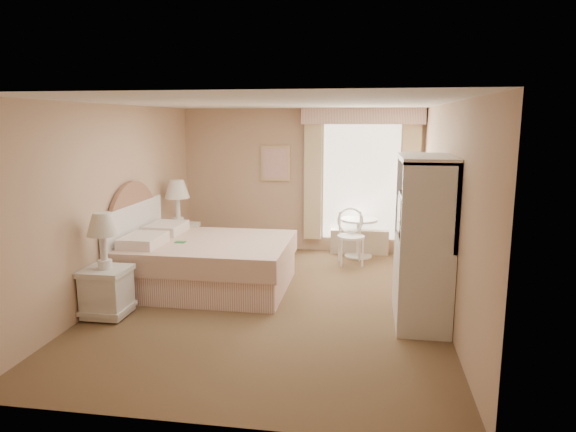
% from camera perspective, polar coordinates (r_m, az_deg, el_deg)
% --- Properties ---
extents(room, '(4.21, 5.51, 2.51)m').
position_cam_1_polar(room, '(6.37, -1.77, 1.13)').
color(room, brown).
rests_on(room, ground).
extents(window, '(2.05, 0.22, 2.51)m').
position_cam_1_polar(window, '(8.88, 8.13, 4.31)').
color(window, white).
rests_on(window, room).
extents(framed_art, '(0.52, 0.04, 0.62)m').
position_cam_1_polar(framed_art, '(9.07, -1.39, 5.87)').
color(framed_art, tan).
rests_on(framed_art, room).
extents(bed, '(2.27, 1.78, 1.58)m').
position_cam_1_polar(bed, '(7.24, -9.83, -4.94)').
color(bed, tan).
rests_on(bed, room).
extents(nightstand_near, '(0.51, 0.51, 1.23)m').
position_cam_1_polar(nightstand_near, '(6.43, -19.57, -6.58)').
color(nightstand_near, silver).
rests_on(nightstand_near, room).
extents(nightstand_far, '(0.55, 0.55, 1.34)m').
position_cam_1_polar(nightstand_far, '(8.49, -12.05, -1.81)').
color(nightstand_far, silver).
rests_on(nightstand_far, room).
extents(round_table, '(0.63, 0.63, 0.66)m').
position_cam_1_polar(round_table, '(8.78, 7.87, -1.71)').
color(round_table, white).
rests_on(round_table, room).
extents(cafe_chair, '(0.50, 0.50, 0.91)m').
position_cam_1_polar(cafe_chair, '(8.34, 6.98, -1.75)').
color(cafe_chair, white).
rests_on(cafe_chair, room).
extents(armoire, '(0.58, 1.15, 1.91)m').
position_cam_1_polar(armoire, '(6.06, 14.77, -4.12)').
color(armoire, silver).
rests_on(armoire, room).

